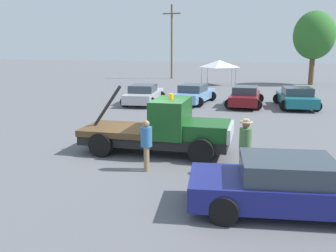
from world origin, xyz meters
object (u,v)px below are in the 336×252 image
at_px(person_near_truck, 245,142).
at_px(parked_car_silver, 144,94).
at_px(parked_car_skyblue, 194,94).
at_px(parked_car_teal, 296,98).
at_px(utility_pole, 172,40).
at_px(foreground_car, 295,186).
at_px(parked_car_maroon, 245,97).
at_px(person_at_hood, 146,142).
at_px(canopy_tent_white, 219,64).
at_px(tow_truck, 164,130).
at_px(tree_left, 314,35).

relative_size(person_near_truck, parked_car_silver, 0.35).
relative_size(parked_car_skyblue, parked_car_teal, 1.01).
bearing_deg(parked_car_silver, utility_pole, 3.56).
bearing_deg(parked_car_silver, foreground_car, -155.12).
bearing_deg(utility_pole, parked_car_maroon, -60.15).
distance_m(person_near_truck, person_at_hood, 3.10).
distance_m(canopy_tent_white, utility_pole, 9.28).
xyz_separation_m(tow_truck, parked_car_skyblue, (-1.86, 12.40, -0.25)).
bearing_deg(person_at_hood, tow_truck, 79.90).
height_order(person_near_truck, person_at_hood, person_near_truck).
height_order(person_near_truck, tree_left, tree_left).
height_order(tree_left, utility_pole, utility_pole).
height_order(foreground_car, parked_car_silver, same).
bearing_deg(parked_car_maroon, utility_pole, 28.01).
xyz_separation_m(person_near_truck, person_at_hood, (-3.05, -0.55, -0.09)).
bearing_deg(parked_car_silver, canopy_tent_white, -19.05).
distance_m(parked_car_skyblue, canopy_tent_white, 13.05).
xyz_separation_m(foreground_car, tree_left, (2.08, 32.41, 4.31)).
bearing_deg(canopy_tent_white, utility_pole, 139.73).
distance_m(tow_truck, parked_car_silver, 12.32).
bearing_deg(person_at_hood, parked_car_maroon, 71.02).
bearing_deg(parked_car_silver, person_at_hood, -166.44).
bearing_deg(parked_car_silver, parked_car_maroon, -89.58).
distance_m(person_near_truck, parked_car_maroon, 13.81).
height_order(parked_car_maroon, parked_car_teal, same).
bearing_deg(parked_car_teal, parked_car_silver, 88.72).
height_order(foreground_car, parked_car_skyblue, same).
distance_m(person_at_hood, canopy_tent_white, 27.56).
bearing_deg(tow_truck, parked_car_maroon, 78.12).
xyz_separation_m(parked_car_teal, tree_left, (1.73, 15.88, 4.31)).
bearing_deg(parked_car_skyblue, utility_pole, 25.66).
distance_m(foreground_car, parked_car_skyblue, 17.51).
bearing_deg(tow_truck, foreground_car, -44.25).
relative_size(person_near_truck, person_at_hood, 1.07).
bearing_deg(tree_left, person_at_hood, -102.13).
distance_m(foreground_car, parked_car_teal, 16.53).
distance_m(parked_car_silver, parked_car_skyblue, 3.48).
bearing_deg(canopy_tent_white, parked_car_silver, -101.16).
height_order(tow_truck, person_at_hood, tow_truck).
bearing_deg(utility_pole, parked_car_skyblue, -68.70).
distance_m(canopy_tent_white, tree_left, 9.95).
bearing_deg(utility_pole, parked_car_silver, -78.56).
relative_size(person_near_truck, utility_pole, 0.20).
relative_size(tow_truck, person_at_hood, 3.46).
distance_m(parked_car_silver, parked_car_teal, 10.17).
xyz_separation_m(person_near_truck, canopy_tent_white, (-5.48, 26.89, 1.11)).
relative_size(canopy_tent_white, tree_left, 0.42).
height_order(foreground_car, parked_car_teal, same).
distance_m(foreground_car, person_near_truck, 2.79).
bearing_deg(parked_car_skyblue, tow_truck, -167.11).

